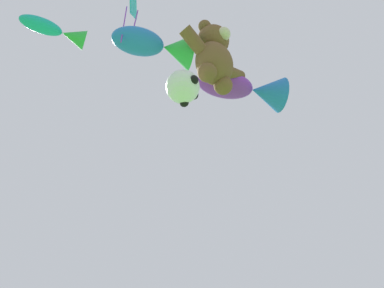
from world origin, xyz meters
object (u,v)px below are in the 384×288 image
(teddy_bear_kite, at_px, (214,56))
(fish_kite_teal, at_px, (57,31))
(soccer_ball_kite, at_px, (183,87))
(diamond_kite, at_px, (132,6))
(fish_kite_violet, at_px, (246,89))
(fish_kite_cobalt, at_px, (158,46))

(teddy_bear_kite, bearing_deg, fish_kite_teal, 145.08)
(soccer_ball_kite, distance_m, diamond_kite, 3.52)
(soccer_ball_kite, bearing_deg, fish_kite_violet, -4.88)
(fish_kite_violet, bearing_deg, diamond_kite, 160.96)
(soccer_ball_kite, height_order, fish_kite_cobalt, fish_kite_cobalt)
(fish_kite_violet, distance_m, fish_kite_cobalt, 2.69)
(teddy_bear_kite, distance_m, soccer_ball_kite, 1.90)
(teddy_bear_kite, xyz_separation_m, fish_kite_cobalt, (-1.17, 0.90, 0.18))
(teddy_bear_kite, relative_size, fish_kite_cobalt, 1.04)
(soccer_ball_kite, distance_m, fish_kite_teal, 3.60)
(soccer_ball_kite, xyz_separation_m, diamond_kite, (-1.08, 0.95, 3.21))
(fish_kite_violet, bearing_deg, fish_kite_teal, 154.38)
(soccer_ball_kite, height_order, diamond_kite, diamond_kite)
(fish_kite_cobalt, relative_size, fish_kite_teal, 1.36)
(teddy_bear_kite, xyz_separation_m, fish_kite_violet, (1.37, 0.05, -0.14))
(fish_kite_teal, relative_size, diamond_kite, 0.64)
(fish_kite_cobalt, bearing_deg, soccer_ball_kite, -64.70)
(soccer_ball_kite, bearing_deg, fish_kite_cobalt, 115.30)
(fish_kite_cobalt, relative_size, diamond_kite, 0.87)
(soccer_ball_kite, distance_m, fish_kite_cobalt, 2.00)
(teddy_bear_kite, distance_m, fish_kite_teal, 3.97)
(diamond_kite, bearing_deg, soccer_ball_kite, -41.29)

